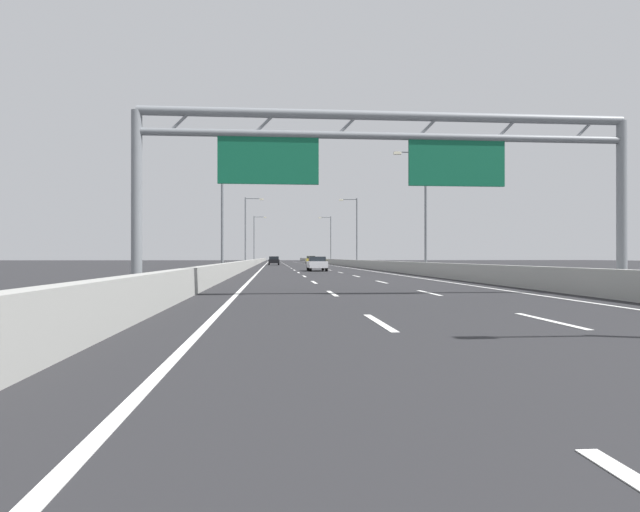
{
  "coord_description": "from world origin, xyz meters",
  "views": [
    {
      "loc": [
        -3.96,
        1.32,
        1.34
      ],
      "look_at": [
        1.46,
        65.25,
        1.44
      ],
      "focal_mm": 31.28,
      "sensor_mm": 36.0,
      "label": 1
    }
  ],
  "objects_px": {
    "streetlamp_left_distant": "(255,237)",
    "white_car": "(317,264)",
    "streetlamp_left_mid": "(225,202)",
    "black_car": "(274,261)",
    "streetlamp_right_far": "(355,228)",
    "yellow_car": "(311,260)",
    "streetlamp_right_distant": "(330,237)",
    "sign_gantry": "(383,155)",
    "red_car": "(275,259)",
    "streetlamp_left_far": "(247,227)",
    "streetlamp_right_mid": "(423,204)"
  },
  "relations": [
    {
      "from": "white_car",
      "to": "streetlamp_left_far",
      "type": "bearing_deg",
      "value": 107.7
    },
    {
      "from": "streetlamp_right_mid",
      "to": "streetlamp_right_distant",
      "type": "xyz_separation_m",
      "value": [
        0.0,
        70.03,
        0.0
      ]
    },
    {
      "from": "streetlamp_left_mid",
      "to": "black_car",
      "type": "distance_m",
      "value": 51.02
    },
    {
      "from": "sign_gantry",
      "to": "white_car",
      "type": "relative_size",
      "value": 3.71
    },
    {
      "from": "red_car",
      "to": "streetlamp_left_far",
      "type": "bearing_deg",
      "value": -93.87
    },
    {
      "from": "streetlamp_left_far",
      "to": "yellow_car",
      "type": "xyz_separation_m",
      "value": [
        11.09,
        34.53,
        -4.61
      ]
    },
    {
      "from": "streetlamp_left_far",
      "to": "streetlamp_right_far",
      "type": "distance_m",
      "value": 14.93
    },
    {
      "from": "black_car",
      "to": "sign_gantry",
      "type": "bearing_deg",
      "value": -87.2
    },
    {
      "from": "streetlamp_left_distant",
      "to": "red_car",
      "type": "distance_m",
      "value": 23.95
    },
    {
      "from": "sign_gantry",
      "to": "streetlamp_left_mid",
      "type": "relative_size",
      "value": 1.82
    },
    {
      "from": "white_car",
      "to": "yellow_car",
      "type": "height_order",
      "value": "yellow_car"
    },
    {
      "from": "streetlamp_left_distant",
      "to": "white_car",
      "type": "distance_m",
      "value": 59.76
    },
    {
      "from": "streetlamp_right_far",
      "to": "yellow_car",
      "type": "bearing_deg",
      "value": 96.35
    },
    {
      "from": "streetlamp_left_far",
      "to": "black_car",
      "type": "distance_m",
      "value": 16.75
    },
    {
      "from": "streetlamp_left_mid",
      "to": "red_car",
      "type": "distance_m",
      "value": 93.4
    },
    {
      "from": "sign_gantry",
      "to": "streetlamp_left_far",
      "type": "xyz_separation_m",
      "value": [
        -7.28,
        57.87,
        0.55
      ]
    },
    {
      "from": "streetlamp_left_mid",
      "to": "streetlamp_right_distant",
      "type": "distance_m",
      "value": 71.6
    },
    {
      "from": "streetlamp_left_far",
      "to": "streetlamp_left_distant",
      "type": "distance_m",
      "value": 35.02
    },
    {
      "from": "black_car",
      "to": "yellow_car",
      "type": "height_order",
      "value": "yellow_car"
    },
    {
      "from": "white_car",
      "to": "streetlamp_right_mid",
      "type": "bearing_deg",
      "value": -56.49
    },
    {
      "from": "streetlamp_right_distant",
      "to": "yellow_car",
      "type": "distance_m",
      "value": 6.02
    },
    {
      "from": "streetlamp_right_mid",
      "to": "streetlamp_left_mid",
      "type": "bearing_deg",
      "value": 180.0
    },
    {
      "from": "streetlamp_left_mid",
      "to": "streetlamp_right_mid",
      "type": "relative_size",
      "value": 1.0
    },
    {
      "from": "streetlamp_right_mid",
      "to": "streetlamp_left_far",
      "type": "bearing_deg",
      "value": 113.09
    },
    {
      "from": "streetlamp_left_distant",
      "to": "yellow_car",
      "type": "distance_m",
      "value": 12.02
    },
    {
      "from": "yellow_car",
      "to": "streetlamp_right_distant",
      "type": "bearing_deg",
      "value": 7.17
    },
    {
      "from": "streetlamp_left_far",
      "to": "yellow_car",
      "type": "height_order",
      "value": "streetlamp_left_far"
    },
    {
      "from": "black_car",
      "to": "red_car",
      "type": "bearing_deg",
      "value": 89.65
    },
    {
      "from": "streetlamp_left_far",
      "to": "streetlamp_right_distant",
      "type": "distance_m",
      "value": 38.07
    },
    {
      "from": "streetlamp_left_far",
      "to": "streetlamp_right_distant",
      "type": "height_order",
      "value": "same"
    },
    {
      "from": "streetlamp_right_distant",
      "to": "red_car",
      "type": "relative_size",
      "value": 2.13
    },
    {
      "from": "streetlamp_right_far",
      "to": "yellow_car",
      "type": "relative_size",
      "value": 2.06
    },
    {
      "from": "streetlamp_left_far",
      "to": "white_car",
      "type": "height_order",
      "value": "streetlamp_left_far"
    },
    {
      "from": "sign_gantry",
      "to": "black_car",
      "type": "relative_size",
      "value": 4.14
    },
    {
      "from": "streetlamp_right_distant",
      "to": "black_car",
      "type": "height_order",
      "value": "streetlamp_right_distant"
    },
    {
      "from": "streetlamp_right_far",
      "to": "streetlamp_left_distant",
      "type": "bearing_deg",
      "value": 113.09
    },
    {
      "from": "streetlamp_left_distant",
      "to": "streetlamp_left_far",
      "type": "bearing_deg",
      "value": -90.0
    },
    {
      "from": "streetlamp_left_far",
      "to": "streetlamp_right_distant",
      "type": "bearing_deg",
      "value": 66.91
    },
    {
      "from": "streetlamp_right_far",
      "to": "streetlamp_right_distant",
      "type": "relative_size",
      "value": 1.0
    },
    {
      "from": "streetlamp_left_distant",
      "to": "sign_gantry",
      "type": "bearing_deg",
      "value": -85.52
    },
    {
      "from": "streetlamp_left_mid",
      "to": "streetlamp_right_distant",
      "type": "bearing_deg",
      "value": 77.96
    },
    {
      "from": "streetlamp_right_far",
      "to": "red_car",
      "type": "height_order",
      "value": "streetlamp_right_far"
    },
    {
      "from": "sign_gantry",
      "to": "streetlamp_left_mid",
      "type": "height_order",
      "value": "streetlamp_left_mid"
    },
    {
      "from": "sign_gantry",
      "to": "streetlamp_right_far",
      "type": "relative_size",
      "value": 1.82
    },
    {
      "from": "black_car",
      "to": "yellow_car",
      "type": "distance_m",
      "value": 20.28
    },
    {
      "from": "streetlamp_right_far",
      "to": "black_car",
      "type": "relative_size",
      "value": 2.28
    },
    {
      "from": "streetlamp_left_mid",
      "to": "black_car",
      "type": "relative_size",
      "value": 2.28
    },
    {
      "from": "streetlamp_left_mid",
      "to": "streetlamp_right_far",
      "type": "relative_size",
      "value": 1.0
    },
    {
      "from": "streetlamp_left_distant",
      "to": "streetlamp_right_distant",
      "type": "height_order",
      "value": "same"
    },
    {
      "from": "streetlamp_right_mid",
      "to": "streetlamp_right_far",
      "type": "relative_size",
      "value": 1.0
    }
  ]
}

